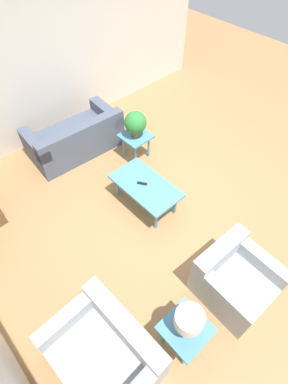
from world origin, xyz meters
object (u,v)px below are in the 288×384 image
Objects in this scene: loveseat at (106,353)px; side_table_plant at (136,139)px; potted_plant at (135,123)px; table_lamp at (189,321)px; sofa at (76,139)px; coffee_table at (146,187)px; side_table_lamp at (185,331)px; armchair at (234,279)px.

side_table_plant is at bearing 131.04° from loveseat.
table_lamp is (-2.87, 1.81, 0.01)m from potted_plant.
potted_plant reaches higher than table_lamp.
sofa is at bearing -15.85° from table_lamp.
sofa is 1.26m from potted_plant.
coffee_table is (-1.88, -0.07, 0.12)m from sofa.
side_table_lamp is (-3.77, 1.07, 0.13)m from sofa.
side_table_plant is 1.04× the size of potted_plant.
table_lamp is (-0.46, -0.79, 0.49)m from loveseat.
potted_plant is (2.86, -0.84, 0.47)m from armchair.
coffee_table is (1.88, -0.18, 0.11)m from armchair.
potted_plant is at bearing 0.00° from side_table_plant.
loveseat is at bearing 132.74° from side_table_plant.
table_lamp is (-3.77, 1.07, 0.49)m from sofa.
sofa is 1.45× the size of loveseat.
coffee_table is 1.24m from potted_plant.
side_table_plant is at bearing -32.28° from table_lamp.
table_lamp is at bearing 147.72° from side_table_plant.
side_table_lamp is 3.41m from potted_plant.
potted_plant is at bearing 133.24° from sofa.
potted_plant is 1.17× the size of table_lamp.
armchair is 0.97m from side_table_lamp.
side_table_lamp is (-1.89, 1.14, 0.01)m from coffee_table.
side_table_lamp is at bearing 148.76° from coffee_table.
loveseat is at bearing 126.34° from coffee_table.
table_lamp is at bearing 77.98° from sofa.
armchair is 3.02m from potted_plant.
armchair is 2.27× the size of table_lamp.
potted_plant is (2.41, -2.60, 0.48)m from loveseat.
armchair is at bearing -89.57° from table_lamp.
armchair is 1.93× the size of potted_plant.
sofa is 3.55× the size of side_table_lamp.
side_table_lamp is (-0.01, 0.97, 0.12)m from armchair.
potted_plant reaches higher than armchair.
potted_plant reaches higher than side_table_lamp.
coffee_table is at bearing 96.07° from sofa.
table_lamp is (0.00, -0.00, 0.36)m from side_table_lamp.
sofa is 3.80m from loveseat.
armchair is at bearing 163.57° from potted_plant.
side_table_lamp is 1.22× the size of table_lamp.
side_table_lamp is at bearing 90.00° from table_lamp.
table_lamp is at bearing -177.21° from armchair.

